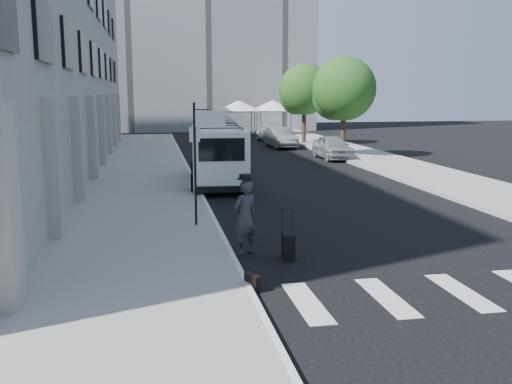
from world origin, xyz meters
name	(u,v)px	position (x,y,z in m)	size (l,w,h in m)	color
ground	(314,256)	(0.00, 0.00, 0.00)	(120.00, 120.00, 0.00)	black
sidewalk_left	(143,170)	(-4.25, 16.00, 0.07)	(4.50, 48.00, 0.15)	gray
sidewalk_right	(364,156)	(9.00, 20.00, 0.07)	(4.00, 56.00, 0.15)	gray
building_far	(203,10)	(2.00, 50.00, 12.50)	(22.00, 12.00, 25.00)	slate
sign_pole	(203,138)	(-2.36, 3.20, 2.65)	(1.03, 0.07, 3.50)	black
tree_near	(342,91)	(7.50, 20.15, 3.97)	(3.80, 3.83, 6.03)	black
tree_far	(303,92)	(7.50, 29.15, 3.97)	(3.80, 3.83, 6.03)	black
tent_left	(239,106)	(4.00, 38.00, 2.71)	(4.00, 4.00, 3.20)	black
tent_right	(273,106)	(7.20, 38.50, 2.71)	(4.00, 4.00, 3.20)	black
businessman	(245,217)	(-1.62, 0.42, 0.94)	(0.68, 0.45, 1.87)	#303032
briefcase	(252,282)	(-1.90, -2.14, 0.17)	(0.12, 0.44, 0.34)	black
suitcase	(288,246)	(-0.68, -0.17, 0.33)	(0.31, 0.46, 1.23)	black
cargo_van	(218,155)	(-1.01, 11.17, 1.27)	(2.68, 6.69, 2.45)	white
parked_car_a	(333,147)	(6.80, 19.49, 0.71)	(1.68, 4.17, 1.42)	#A0A2A7
parked_car_b	(281,138)	(5.30, 26.87, 0.73)	(1.54, 4.41, 1.45)	#5A5D62
parked_car_c	(273,132)	(5.86, 32.13, 0.74)	(2.08, 5.10, 1.48)	#AFB1B8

